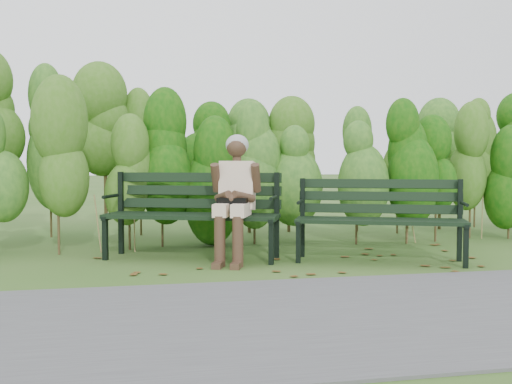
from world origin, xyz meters
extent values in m
plane|color=#305A1A|center=(0.00, 0.00, 0.00)|extent=(80.00, 80.00, 0.00)
cube|color=#474749|center=(0.00, -2.20, 0.01)|extent=(60.00, 2.50, 0.01)
cylinder|color=#47381E|center=(-2.75, 1.30, 0.40)|extent=(0.03, 0.03, 0.80)
ellipsoid|color=#376C17|center=(-2.75, 1.30, 1.04)|extent=(0.64, 0.64, 1.44)
cylinder|color=#47381E|center=(-2.14, 1.30, 0.40)|extent=(0.03, 0.03, 0.80)
ellipsoid|color=#376C17|center=(-2.14, 1.30, 1.04)|extent=(0.64, 0.64, 1.44)
cylinder|color=#47381E|center=(-1.53, 1.30, 0.40)|extent=(0.03, 0.03, 0.80)
ellipsoid|color=#376C17|center=(-1.53, 1.30, 1.04)|extent=(0.64, 0.64, 1.44)
cylinder|color=#47381E|center=(-0.92, 1.30, 0.40)|extent=(0.03, 0.03, 0.80)
ellipsoid|color=#376C17|center=(-0.92, 1.30, 1.04)|extent=(0.64, 0.64, 1.44)
cylinder|color=#47381E|center=(-0.31, 1.30, 0.40)|extent=(0.03, 0.03, 0.80)
ellipsoid|color=#376C17|center=(-0.31, 1.30, 1.04)|extent=(0.64, 0.64, 1.44)
cylinder|color=#47381E|center=(0.31, 1.30, 0.40)|extent=(0.03, 0.03, 0.80)
ellipsoid|color=#376C17|center=(0.31, 1.30, 1.04)|extent=(0.64, 0.64, 1.44)
cylinder|color=#47381E|center=(0.92, 1.30, 0.40)|extent=(0.03, 0.03, 0.80)
ellipsoid|color=#376C17|center=(0.92, 1.30, 1.04)|extent=(0.64, 0.64, 1.44)
cylinder|color=#47381E|center=(1.53, 1.30, 0.40)|extent=(0.03, 0.03, 0.80)
ellipsoid|color=#376C17|center=(1.53, 1.30, 1.04)|extent=(0.64, 0.64, 1.44)
cylinder|color=#47381E|center=(2.14, 1.30, 0.40)|extent=(0.03, 0.03, 0.80)
ellipsoid|color=#376C17|center=(2.14, 1.30, 1.04)|extent=(0.64, 0.64, 1.44)
cylinder|color=#47381E|center=(2.75, 1.30, 0.40)|extent=(0.03, 0.03, 0.80)
ellipsoid|color=#376C17|center=(2.75, 1.30, 1.04)|extent=(0.64, 0.64, 1.44)
cylinder|color=#47381E|center=(3.36, 1.30, 0.40)|extent=(0.03, 0.03, 0.80)
ellipsoid|color=#376C17|center=(3.36, 1.30, 1.04)|extent=(0.64, 0.64, 1.44)
cylinder|color=#47381E|center=(-2.69, 2.30, 0.55)|extent=(0.04, 0.04, 1.10)
ellipsoid|color=#0C4A0A|center=(-2.69, 2.30, 1.43)|extent=(0.70, 0.70, 1.98)
cylinder|color=#47381E|center=(-1.92, 2.30, 0.55)|extent=(0.04, 0.04, 1.10)
ellipsoid|color=#0C4A0A|center=(-1.92, 2.30, 1.43)|extent=(0.70, 0.70, 1.98)
cylinder|color=#47381E|center=(-1.15, 2.30, 0.55)|extent=(0.04, 0.04, 1.10)
ellipsoid|color=#0C4A0A|center=(-1.15, 2.30, 1.43)|extent=(0.70, 0.70, 1.98)
cylinder|color=#47381E|center=(-0.38, 2.30, 0.55)|extent=(0.04, 0.04, 1.10)
ellipsoid|color=#0C4A0A|center=(-0.38, 2.30, 1.43)|extent=(0.70, 0.70, 1.98)
cylinder|color=#47381E|center=(0.38, 2.30, 0.55)|extent=(0.04, 0.04, 1.10)
ellipsoid|color=#0C4A0A|center=(0.38, 2.30, 1.43)|extent=(0.70, 0.70, 1.98)
cylinder|color=#47381E|center=(1.15, 2.30, 0.55)|extent=(0.04, 0.04, 1.10)
ellipsoid|color=#0C4A0A|center=(1.15, 2.30, 1.43)|extent=(0.70, 0.70, 1.98)
cylinder|color=#47381E|center=(1.92, 2.30, 0.55)|extent=(0.04, 0.04, 1.10)
ellipsoid|color=#0C4A0A|center=(1.92, 2.30, 1.43)|extent=(0.70, 0.70, 1.98)
cylinder|color=#47381E|center=(2.69, 2.30, 0.55)|extent=(0.04, 0.04, 1.10)
ellipsoid|color=#0C4A0A|center=(2.69, 2.30, 1.43)|extent=(0.70, 0.70, 1.98)
cylinder|color=#47381E|center=(3.46, 2.30, 0.55)|extent=(0.04, 0.04, 1.10)
ellipsoid|color=#0C4A0A|center=(3.46, 2.30, 1.43)|extent=(0.70, 0.70, 1.98)
cylinder|color=#47381E|center=(4.22, 2.30, 0.55)|extent=(0.04, 0.04, 1.10)
ellipsoid|color=#0C4A0A|center=(4.22, 2.30, 1.43)|extent=(0.70, 0.70, 1.98)
cube|color=brown|center=(-0.88, -1.19, 0.00)|extent=(0.11, 0.11, 0.01)
cube|color=brown|center=(0.71, -0.07, 0.00)|extent=(0.11, 0.11, 0.01)
cube|color=brown|center=(0.97, 0.42, 0.00)|extent=(0.11, 0.11, 0.01)
cube|color=brown|center=(2.47, -0.61, 0.00)|extent=(0.10, 0.08, 0.01)
cube|color=brown|center=(1.44, -0.48, 0.00)|extent=(0.11, 0.10, 0.01)
cube|color=brown|center=(-1.04, 0.84, 0.00)|extent=(0.07, 0.09, 0.01)
cube|color=brown|center=(1.53, 0.62, 0.00)|extent=(0.11, 0.11, 0.01)
cube|color=brown|center=(-1.18, -0.16, 0.00)|extent=(0.11, 0.11, 0.01)
cube|color=brown|center=(1.89, -0.51, 0.00)|extent=(0.10, 0.11, 0.01)
cube|color=brown|center=(-2.59, 0.53, 0.00)|extent=(0.08, 0.10, 0.01)
cube|color=brown|center=(-0.03, -0.51, 0.00)|extent=(0.09, 0.11, 0.01)
cube|color=brown|center=(-1.87, -0.03, 0.00)|extent=(0.11, 0.11, 0.01)
cube|color=brown|center=(1.42, 0.79, 0.00)|extent=(0.10, 0.11, 0.01)
cube|color=brown|center=(-2.52, 0.46, 0.00)|extent=(0.11, 0.10, 0.01)
cube|color=brown|center=(1.77, -1.19, 0.00)|extent=(0.08, 0.10, 0.01)
cube|color=brown|center=(0.77, -0.23, 0.00)|extent=(0.10, 0.11, 0.01)
cube|color=brown|center=(1.63, 1.00, 0.00)|extent=(0.08, 0.10, 0.01)
cube|color=brown|center=(1.17, -0.40, 0.00)|extent=(0.09, 0.10, 0.01)
cube|color=brown|center=(-1.69, -0.70, 0.00)|extent=(0.08, 0.10, 0.01)
cube|color=brown|center=(-1.42, -0.62, 0.00)|extent=(0.10, 0.11, 0.01)
cube|color=brown|center=(0.81, 0.39, 0.00)|extent=(0.11, 0.11, 0.01)
cube|color=brown|center=(-0.73, 0.09, 0.00)|extent=(0.09, 0.07, 0.01)
cube|color=brown|center=(0.17, 0.84, 0.00)|extent=(0.11, 0.11, 0.01)
cube|color=brown|center=(1.14, 0.18, 0.00)|extent=(0.08, 0.10, 0.01)
cube|color=brown|center=(-0.06, -1.09, 0.00)|extent=(0.11, 0.10, 0.01)
cube|color=brown|center=(1.30, -0.37, 0.00)|extent=(0.07, 0.09, 0.01)
cube|color=brown|center=(2.36, -0.19, 0.00)|extent=(0.10, 0.08, 0.01)
cube|color=black|center=(-0.78, 0.27, 0.48)|extent=(1.85, 0.81, 0.04)
cube|color=black|center=(-0.74, 0.40, 0.48)|extent=(1.85, 0.81, 0.04)
cube|color=black|center=(-0.69, 0.52, 0.48)|extent=(1.85, 0.81, 0.04)
cube|color=black|center=(-0.64, 0.65, 0.48)|extent=(1.85, 0.81, 0.04)
cube|color=black|center=(-0.60, 0.74, 0.60)|extent=(1.83, 0.75, 0.11)
cube|color=black|center=(-0.60, 0.76, 0.75)|extent=(1.83, 0.75, 0.11)
cube|color=black|center=(-0.59, 0.77, 0.90)|extent=(1.83, 0.75, 0.11)
cube|color=black|center=(-1.65, 0.59, 0.24)|extent=(0.07, 0.07, 0.48)
cube|color=black|center=(-1.49, 1.02, 0.48)|extent=(0.07, 0.07, 0.97)
cube|color=black|center=(-1.58, 0.79, 0.46)|extent=(0.24, 0.52, 0.04)
cylinder|color=black|center=(-1.60, 0.74, 0.70)|extent=(0.18, 0.39, 0.04)
cube|color=black|center=(0.08, -0.07, 0.24)|extent=(0.07, 0.07, 0.48)
cube|color=black|center=(0.24, 0.36, 0.48)|extent=(0.07, 0.07, 0.97)
cube|color=black|center=(0.15, 0.13, 0.46)|extent=(0.24, 0.52, 0.04)
cylinder|color=black|center=(0.13, 0.08, 0.70)|extent=(0.18, 0.39, 0.04)
cube|color=black|center=(1.19, -0.34, 0.45)|extent=(1.71, 0.78, 0.04)
cube|color=black|center=(1.23, -0.22, 0.45)|extent=(1.71, 0.78, 0.04)
cube|color=black|center=(1.28, -0.11, 0.45)|extent=(1.71, 0.78, 0.04)
cube|color=black|center=(1.33, 0.01, 0.45)|extent=(1.71, 0.78, 0.04)
cube|color=black|center=(1.36, 0.10, 0.56)|extent=(1.69, 0.73, 0.11)
cube|color=black|center=(1.37, 0.11, 0.70)|extent=(1.69, 0.73, 0.11)
cube|color=black|center=(1.37, 0.12, 0.84)|extent=(1.69, 0.73, 0.11)
cube|color=black|center=(0.39, -0.03, 0.22)|extent=(0.07, 0.07, 0.45)
cube|color=black|center=(0.55, 0.37, 0.45)|extent=(0.07, 0.07, 0.90)
cube|color=black|center=(0.46, 0.16, 0.43)|extent=(0.23, 0.48, 0.04)
cylinder|color=black|center=(0.44, 0.11, 0.65)|extent=(0.17, 0.36, 0.04)
cube|color=black|center=(1.98, -0.67, 0.22)|extent=(0.07, 0.07, 0.45)
cube|color=black|center=(2.14, -0.28, 0.45)|extent=(0.07, 0.07, 0.90)
cube|color=black|center=(2.05, -0.49, 0.43)|extent=(0.23, 0.48, 0.04)
cylinder|color=black|center=(2.04, -0.53, 0.65)|extent=(0.17, 0.36, 0.04)
cube|color=beige|center=(-0.41, 0.10, 0.58)|extent=(0.30, 0.47, 0.14)
cube|color=beige|center=(-0.23, 0.04, 0.58)|extent=(0.30, 0.47, 0.14)
cylinder|color=#432D1E|center=(-0.47, -0.06, 0.26)|extent=(0.15, 0.15, 0.53)
cylinder|color=#432D1E|center=(-0.29, -0.13, 0.26)|extent=(0.15, 0.15, 0.53)
cube|color=#432D1E|center=(-0.50, -0.14, 0.03)|extent=(0.16, 0.23, 0.06)
cube|color=#432D1E|center=(-0.32, -0.21, 0.03)|extent=(0.16, 0.23, 0.06)
cube|color=beige|center=(-0.21, 0.34, 0.82)|extent=(0.45, 0.38, 0.55)
cylinder|color=#432D1E|center=(-0.22, 0.32, 1.11)|extent=(0.10, 0.10, 0.11)
sphere|color=#432D1E|center=(-0.23, 0.31, 1.25)|extent=(0.22, 0.22, 0.22)
ellipsoid|color=gray|center=(-0.22, 0.33, 1.27)|extent=(0.26, 0.24, 0.23)
cylinder|color=#432D1E|center=(-0.45, 0.34, 0.91)|extent=(0.17, 0.24, 0.33)
cylinder|color=#432D1E|center=(-0.04, 0.18, 0.91)|extent=(0.17, 0.24, 0.33)
cylinder|color=#432D1E|center=(-0.40, 0.17, 0.72)|extent=(0.16, 0.30, 0.14)
cylinder|color=#432D1E|center=(-0.19, 0.09, 0.72)|extent=(0.29, 0.22, 0.14)
sphere|color=#432D1E|center=(-0.32, 0.07, 0.70)|extent=(0.12, 0.12, 0.12)
cube|color=black|center=(-0.31, 0.08, 0.62)|extent=(0.34, 0.23, 0.17)
camera|label=1|loc=(-1.36, -6.18, 1.10)|focal=42.00mm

